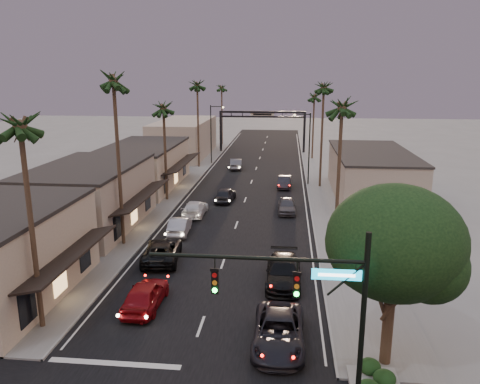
% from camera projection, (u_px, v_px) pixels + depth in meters
% --- Properties ---
extents(ground, '(200.00, 200.00, 0.00)m').
position_uv_depth(ground, '(248.00, 193.00, 54.70)').
color(ground, slate).
rests_on(ground, ground).
extents(road, '(14.00, 120.00, 0.02)m').
position_uv_depth(road, '(251.00, 184.00, 59.52)').
color(road, black).
rests_on(road, ground).
extents(sidewalk_left, '(5.00, 92.00, 0.12)m').
position_uv_depth(sidewalk_left, '(189.00, 171.00, 67.19)').
color(sidewalk_left, slate).
rests_on(sidewalk_left, ground).
extents(sidewalk_right, '(5.00, 92.00, 0.12)m').
position_uv_depth(sidewalk_right, '(323.00, 173.00, 65.32)').
color(sidewalk_right, slate).
rests_on(sidewalk_right, ground).
extents(storefront_mid, '(8.00, 14.00, 5.50)m').
position_uv_depth(storefront_mid, '(90.00, 198.00, 41.80)').
color(storefront_mid, gray).
rests_on(storefront_mid, ground).
extents(storefront_far, '(8.00, 16.00, 5.00)m').
position_uv_depth(storefront_far, '(144.00, 167.00, 57.30)').
color(storefront_far, tan).
rests_on(storefront_far, ground).
extents(storefront_dist, '(8.00, 20.00, 6.00)m').
position_uv_depth(storefront_dist, '(184.00, 138.00, 79.37)').
color(storefront_dist, gray).
rests_on(storefront_dist, ground).
extents(building_right, '(8.00, 18.00, 5.00)m').
position_uv_depth(building_right, '(371.00, 175.00, 52.71)').
color(building_right, gray).
rests_on(building_right, ground).
extents(traffic_signal, '(8.51, 0.22, 7.80)m').
position_uv_depth(traffic_signal, '(314.00, 297.00, 18.16)').
color(traffic_signal, black).
rests_on(traffic_signal, ground).
extents(corner_tree, '(6.20, 6.20, 8.80)m').
position_uv_depth(corner_tree, '(396.00, 247.00, 20.90)').
color(corner_tree, '#38281C').
rests_on(corner_tree, ground).
extents(arch, '(15.20, 0.40, 7.27)m').
position_uv_depth(arch, '(262.00, 121.00, 82.29)').
color(arch, black).
rests_on(arch, ground).
extents(streetlight_right, '(2.13, 0.30, 9.00)m').
position_uv_depth(streetlight_right, '(307.00, 143.00, 57.54)').
color(streetlight_right, black).
rests_on(streetlight_right, ground).
extents(streetlight_left, '(2.13, 0.30, 9.00)m').
position_uv_depth(streetlight_left, '(213.00, 130.00, 71.44)').
color(streetlight_left, black).
rests_on(streetlight_left, ground).
extents(palm_la, '(3.20, 3.20, 13.20)m').
position_uv_depth(palm_la, '(19.00, 117.00, 22.84)').
color(palm_la, '#38281C').
rests_on(palm_la, ground).
extents(palm_lb, '(3.20, 3.20, 15.20)m').
position_uv_depth(palm_lb, '(113.00, 76.00, 34.91)').
color(palm_lb, '#38281C').
rests_on(palm_lb, ground).
extents(palm_lc, '(3.20, 3.20, 12.20)m').
position_uv_depth(palm_lc, '(163.00, 104.00, 49.13)').
color(palm_lc, '#38281C').
rests_on(palm_lc, ground).
extents(palm_ld, '(3.20, 3.20, 14.20)m').
position_uv_depth(palm_ld, '(197.00, 82.00, 66.99)').
color(palm_ld, '#38281C').
rests_on(palm_ld, ground).
extents(palm_ra, '(3.20, 3.20, 13.20)m').
position_uv_depth(palm_ra, '(342.00, 102.00, 35.62)').
color(palm_ra, '#38281C').
rests_on(palm_ra, ground).
extents(palm_rb, '(3.20, 3.20, 14.20)m').
position_uv_depth(palm_rb, '(324.00, 84.00, 54.68)').
color(palm_rb, '#38281C').
rests_on(palm_rb, ground).
extents(palm_rc, '(3.20, 3.20, 12.20)m').
position_uv_depth(palm_rc, '(314.00, 94.00, 74.45)').
color(palm_rc, '#38281C').
rests_on(palm_rc, ground).
extents(palm_far, '(3.20, 3.20, 13.20)m').
position_uv_depth(palm_far, '(222.00, 86.00, 89.39)').
color(palm_far, '#38281C').
rests_on(palm_far, ground).
extents(oncoming_red, '(1.96, 4.80, 1.63)m').
position_uv_depth(oncoming_red, '(145.00, 295.00, 27.68)').
color(oncoming_red, maroon).
rests_on(oncoming_red, ground).
extents(oncoming_pickup, '(3.17, 5.77, 1.53)m').
position_uv_depth(oncoming_pickup, '(162.00, 251.00, 34.70)').
color(oncoming_pickup, black).
rests_on(oncoming_pickup, ground).
extents(oncoming_silver, '(1.84, 4.56, 1.47)m').
position_uv_depth(oncoming_silver, '(180.00, 225.00, 40.65)').
color(oncoming_silver, '#99989D').
rests_on(oncoming_silver, ground).
extents(oncoming_white, '(2.04, 4.94, 1.43)m').
position_uv_depth(oncoming_white, '(195.00, 208.00, 45.94)').
color(oncoming_white, silver).
rests_on(oncoming_white, ground).
extents(oncoming_dgrey, '(2.21, 4.61, 1.52)m').
position_uv_depth(oncoming_dgrey, '(225.00, 195.00, 51.01)').
color(oncoming_dgrey, black).
rests_on(oncoming_dgrey, ground).
extents(oncoming_grey_far, '(2.08, 4.81, 1.54)m').
position_uv_depth(oncoming_grey_far, '(236.00, 164.00, 68.51)').
color(oncoming_grey_far, '#4F5055').
rests_on(oncoming_grey_far, ground).
extents(curbside_near, '(2.64, 5.66, 1.57)m').
position_uv_depth(curbside_near, '(279.00, 331.00, 23.77)').
color(curbside_near, black).
rests_on(curbside_near, ground).
extents(curbside_black, '(2.27, 5.59, 1.62)m').
position_uv_depth(curbside_black, '(283.00, 272.00, 30.88)').
color(curbside_black, black).
rests_on(curbside_black, ground).
extents(curbside_grey, '(1.86, 4.38, 1.48)m').
position_uv_depth(curbside_grey, '(287.00, 206.00, 46.83)').
color(curbside_grey, '#424146').
rests_on(curbside_grey, ground).
extents(curbside_far, '(1.73, 4.32, 1.40)m').
position_uv_depth(curbside_far, '(284.00, 182.00, 57.17)').
color(curbside_far, black).
rests_on(curbside_far, ground).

